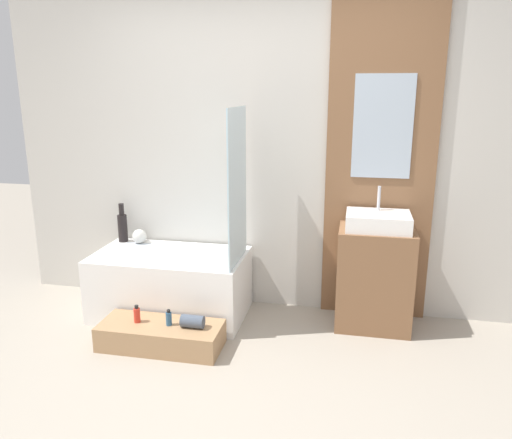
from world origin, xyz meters
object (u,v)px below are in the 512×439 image
(bathtub, at_px, (171,284))
(bottle_soap_secondary, at_px, (169,318))
(wooden_step_bench, at_px, (161,335))
(sink, at_px, (378,221))
(vase_tall_dark, at_px, (123,226))
(bottle_soap_primary, at_px, (137,315))
(vase_round_light, at_px, (139,236))

(bathtub, bearing_deg, bottle_soap_secondary, -70.72)
(bathtub, distance_m, wooden_step_bench, 0.57)
(sink, height_order, bottle_soap_secondary, sink)
(vase_tall_dark, relative_size, bottle_soap_secondary, 2.85)
(bottle_soap_primary, bearing_deg, wooden_step_bench, 0.00)
(sink, bearing_deg, bathtub, -176.01)
(wooden_step_bench, bearing_deg, vase_round_light, 122.04)
(vase_round_light, xyz_separation_m, bottle_soap_primary, (0.30, -0.76, -0.34))
(vase_tall_dark, bearing_deg, bathtub, -25.68)
(bathtub, xyz_separation_m, vase_round_light, (-0.35, 0.23, 0.31))
(bathtub, distance_m, vase_tall_dark, 0.69)
(bottle_soap_primary, bearing_deg, bathtub, 84.42)
(bottle_soap_primary, height_order, bottle_soap_secondary, bottle_soap_primary)
(bottle_soap_secondary, bearing_deg, vase_round_light, 125.44)
(wooden_step_bench, height_order, bottle_soap_primary, bottle_soap_primary)
(wooden_step_bench, distance_m, bottle_soap_secondary, 0.15)
(sink, distance_m, bottle_soap_primary, 1.87)
(wooden_step_bench, height_order, vase_round_light, vase_round_light)
(sink, xyz_separation_m, bottle_soap_primary, (-1.65, -0.65, -0.61))
(wooden_step_bench, distance_m, vase_round_light, 1.02)
(bathtub, distance_m, vase_round_light, 0.52)
(wooden_step_bench, bearing_deg, vase_tall_dark, 129.08)
(bathtub, relative_size, vase_tall_dark, 3.62)
(vase_round_light, distance_m, bottle_soap_primary, 0.88)
(sink, relative_size, vase_round_light, 3.89)
(sink, relative_size, bottle_soap_primary, 3.65)
(bathtub, bearing_deg, vase_round_light, 147.44)
(bottle_soap_primary, relative_size, bottle_soap_secondary, 1.09)
(wooden_step_bench, relative_size, vase_tall_dark, 2.61)
(bathtub, bearing_deg, bottle_soap_primary, -95.58)
(bathtub, bearing_deg, vase_tall_dark, 154.32)
(bathtub, xyz_separation_m, wooden_step_bench, (0.12, -0.53, -0.17))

